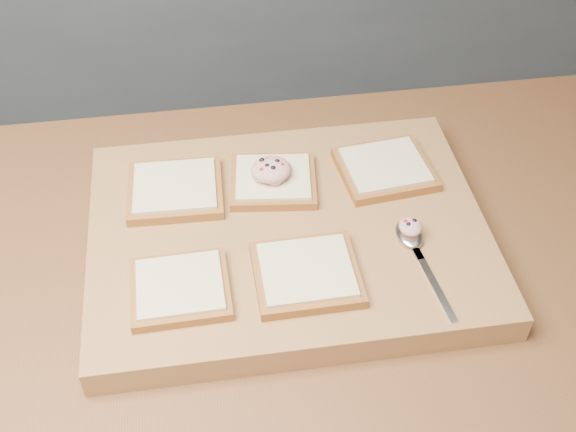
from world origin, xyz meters
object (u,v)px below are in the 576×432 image
cutting_board (288,235)px  spoon (413,241)px  bread_far_center (273,180)px  tuna_salad_dollop (271,169)px

cutting_board → spoon: bearing=-20.9°
bread_far_center → spoon: 0.22m
cutting_board → spoon: size_ratio=3.05×
cutting_board → tuna_salad_dollop: bearing=98.4°
tuna_salad_dollop → cutting_board: bearing=-81.6°
tuna_salad_dollop → spoon: (0.17, -0.14, -0.03)m
bread_far_center → cutting_board: bearing=-83.6°
bread_far_center → spoon: bread_far_center is taller
tuna_salad_dollop → bread_far_center: bearing=15.9°
spoon → tuna_salad_dollop: bearing=140.1°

